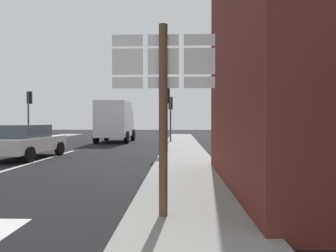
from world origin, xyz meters
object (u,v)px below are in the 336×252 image
object	(u,v)px
traffic_light_far_right	(171,109)
traffic_light_near_right	(167,103)
traffic_light_far_left	(29,105)
route_sign_post	(163,100)
sedan_far	(26,141)
delivery_truck	(115,120)

from	to	relation	value
traffic_light_far_right	traffic_light_near_right	world-z (taller)	traffic_light_near_right
traffic_light_near_right	traffic_light_far_left	bearing A→B (deg)	144.46
route_sign_post	traffic_light_far_right	distance (m)	18.00
sedan_far	delivery_truck	bearing A→B (deg)	80.11
sedan_far	delivery_truck	world-z (taller)	delivery_truck
traffic_light_far_left	traffic_light_far_right	bearing A→B (deg)	1.23
traffic_light_far_right	traffic_light_far_left	bearing A→B (deg)	-178.77
sedan_far	route_sign_post	size ratio (longest dim) A/B	1.35
traffic_light_far_right	traffic_light_far_left	distance (m)	10.31
sedan_far	route_sign_post	distance (m)	10.73
traffic_light_far_right	traffic_light_far_left	xyz separation A→B (m)	(-10.30, -0.22, 0.31)
route_sign_post	traffic_light_near_right	size ratio (longest dim) A/B	0.94
delivery_truck	traffic_light_near_right	distance (m)	9.61
delivery_truck	route_sign_post	size ratio (longest dim) A/B	1.57
delivery_truck	traffic_light_near_right	world-z (taller)	traffic_light_near_right
sedan_far	traffic_light_far_left	xyz separation A→B (m)	(-4.23, 9.24, 2.03)
delivery_truck	traffic_light_far_right	xyz separation A→B (m)	(4.24, -1.00, 0.83)
sedan_far	delivery_truck	distance (m)	10.66
sedan_far	route_sign_post	bearing A→B (deg)	-53.11
sedan_far	traffic_light_far_right	bearing A→B (deg)	57.34
traffic_light_far_left	traffic_light_near_right	distance (m)	12.66
delivery_truck	traffic_light_far_right	size ratio (longest dim) A/B	1.50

